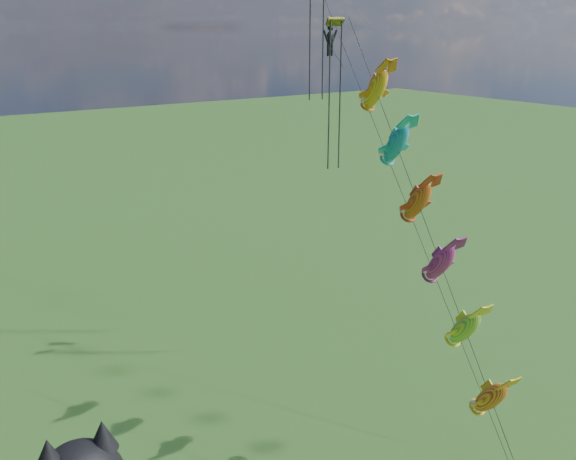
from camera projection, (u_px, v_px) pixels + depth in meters
fish_windsock_rig at (429, 233)px, 27.31m from camera, size 2.58×15.82×20.13m
parafoil_rig at (332, 38)px, 35.88m from camera, size 2.09×17.58×25.19m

